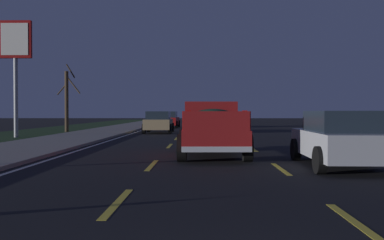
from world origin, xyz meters
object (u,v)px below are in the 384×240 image
sedan_silver (340,138)px  gas_price_sign (15,50)px  sedan_tan (159,122)px  pickup_truck (211,127)px  bare_tree_far (67,100)px  sedan_red (168,119)px

sedan_silver → gas_price_sign: gas_price_sign is taller
sedan_tan → gas_price_sign: 10.69m
pickup_truck → sedan_tan: size_ratio=1.24×
gas_price_sign → sedan_tan: bearing=-53.6°
sedan_tan → bare_tree_far: 7.36m
sedan_red → sedan_silver: same height
sedan_silver → bare_tree_far: bearing=34.2°
pickup_truck → sedan_tan: (16.10, 3.40, -0.20)m
sedan_silver → sedan_tan: 20.33m
pickup_truck → bare_tree_far: size_ratio=1.07×
sedan_silver → gas_price_sign: size_ratio=0.65×
sedan_red → gas_price_sign: bearing=153.3°
sedan_red → sedan_tan: bearing=-179.6°
sedan_silver → gas_price_sign: 20.34m
sedan_tan → bare_tree_far: (1.34, 7.05, 1.64)m
gas_price_sign → bare_tree_far: gas_price_sign is taller
sedan_red → bare_tree_far: size_ratio=0.87×
sedan_red → sedan_tan: same height
sedan_red → sedan_silver: bearing=-166.5°
sedan_silver → bare_tree_far: bare_tree_far is taller
sedan_silver → sedan_tan: (19.13, 6.87, 0.00)m
pickup_truck → bare_tree_far: bare_tree_far is taller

